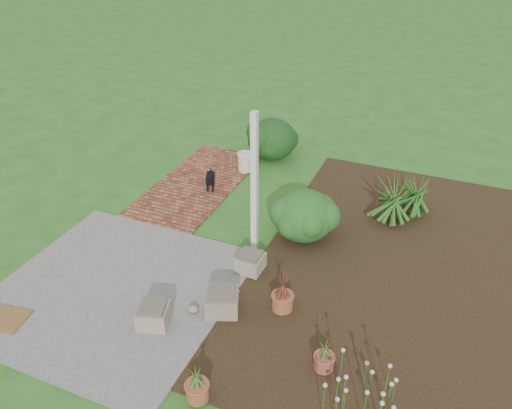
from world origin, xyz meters
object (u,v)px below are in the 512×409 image
at_px(cream_ceramic_urn, 245,162).
at_px(evergreen_shrub, 304,214).
at_px(stone_trough_near, 154,315).
at_px(black_dog, 210,178).

relative_size(cream_ceramic_urn, evergreen_shrub, 0.38).
distance_m(stone_trough_near, cream_ceramic_urn, 4.83).
relative_size(black_dog, evergreen_shrub, 0.45).
distance_m(cream_ceramic_urn, evergreen_shrub, 2.74).
height_order(stone_trough_near, black_dog, black_dog).
relative_size(stone_trough_near, cream_ceramic_urn, 1.04).
xyz_separation_m(stone_trough_near, cream_ceramic_urn, (-0.72, 4.77, 0.06)).
bearing_deg(cream_ceramic_urn, black_dog, -106.19).
bearing_deg(cream_ceramic_urn, evergreen_shrub, -44.02).
xyz_separation_m(black_dog, cream_ceramic_urn, (0.31, 1.07, -0.06)).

